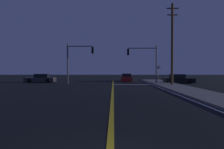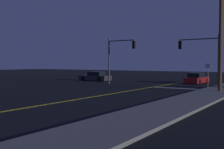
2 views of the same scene
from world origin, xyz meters
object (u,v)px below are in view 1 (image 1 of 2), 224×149
Objects in this scene: car_parked_curb_charcoal at (41,79)px; utility_pole_right at (172,43)px; car_side_waiting_black at (178,79)px; traffic_signal_near_right at (145,58)px; traffic_signal_far_left at (77,57)px; street_sign_corner at (158,72)px; car_far_approaching_red at (126,78)px.

utility_pole_right is (18.62, -6.82, 4.64)m from car_parked_curb_charcoal.
car_side_waiting_black is 0.79× the size of traffic_signal_near_right.
traffic_signal_near_right is at bearing 8.33° from traffic_signal_far_left.
traffic_signal_far_left is at bearing 172.64° from street_sign_corner.
car_far_approaching_red is 0.87× the size of traffic_signal_near_right.
car_parked_curb_charcoal is at bearing 148.07° from traffic_signal_far_left.
traffic_signal_far_left reaches higher than car_side_waiting_black.
utility_pole_right is (-2.19, -4.56, 4.64)m from car_side_waiting_black.
utility_pole_right reaches higher than car_far_approaching_red.
traffic_signal_far_left is (-9.56, -1.40, 0.04)m from traffic_signal_near_right.
car_parked_curb_charcoal is 20.36m from utility_pole_right.
street_sign_corner reaches higher than car_side_waiting_black.
utility_pole_right reaches higher than car_side_waiting_black.
car_side_waiting_black is at bearing -97.27° from car_parked_curb_charcoal.
traffic_signal_near_right is at bearing -87.20° from car_side_waiting_black.
car_side_waiting_black is (7.23, -5.39, -0.00)m from car_far_approaching_red.
car_far_approaching_red is (13.58, 3.14, -0.00)m from car_parked_curb_charcoal.
car_far_approaching_red is at bearing 44.67° from traffic_signal_far_left.
utility_pole_right is (5.04, -9.96, 4.64)m from car_far_approaching_red.
street_sign_corner is (10.84, -1.40, -2.01)m from traffic_signal_far_left.
car_parked_curb_charcoal is 13.94m from car_far_approaching_red.
traffic_signal_near_right reaches higher than car_parked_curb_charcoal.
traffic_signal_near_right is 0.54× the size of utility_pole_right.
utility_pole_right is 4.04m from street_sign_corner.
car_parked_curb_charcoal is 1.06× the size of car_side_waiting_black.
street_sign_corner is at bearing -108.43° from car_parked_curb_charcoal.
utility_pole_right reaches higher than traffic_signal_near_right.
car_parked_curb_charcoal is at bearing -97.19° from car_side_waiting_black.
car_parked_curb_charcoal and car_far_approaching_red have the same top height.
utility_pole_right is at bearing -13.06° from traffic_signal_far_left.
street_sign_corner is at bearing -49.96° from car_side_waiting_black.
utility_pole_right is (2.68, -4.24, 1.54)m from traffic_signal_near_right.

